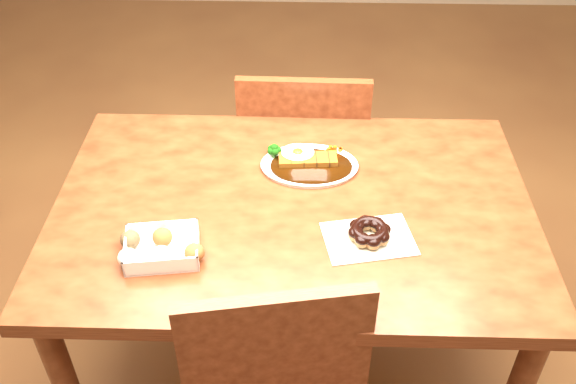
{
  "coord_description": "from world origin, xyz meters",
  "views": [
    {
      "loc": [
        0.02,
        -1.22,
        1.8
      ],
      "look_at": [
        -0.01,
        -0.03,
        0.81
      ],
      "focal_mm": 40.0,
      "sensor_mm": 36.0,
      "label": 1
    }
  ],
  "objects_px": {
    "table": "(293,233)",
    "chair_far": "(303,162)",
    "pon_de_ring": "(369,233)",
    "katsu_curry_plate": "(308,163)",
    "donut_box": "(160,248)"
  },
  "relations": [
    {
      "from": "katsu_curry_plate",
      "to": "pon_de_ring",
      "type": "bearing_deg",
      "value": -62.34
    },
    {
      "from": "chair_far",
      "to": "donut_box",
      "type": "xyz_separation_m",
      "value": [
        -0.32,
        -0.72,
        0.3
      ]
    },
    {
      "from": "chair_far",
      "to": "katsu_curry_plate",
      "type": "height_order",
      "value": "chair_far"
    },
    {
      "from": "pon_de_ring",
      "to": "katsu_curry_plate",
      "type": "bearing_deg",
      "value": 117.66
    },
    {
      "from": "table",
      "to": "chair_far",
      "type": "distance_m",
      "value": 0.56
    },
    {
      "from": "chair_far",
      "to": "pon_de_ring",
      "type": "xyz_separation_m",
      "value": [
        0.16,
        -0.66,
        0.29
      ]
    },
    {
      "from": "table",
      "to": "donut_box",
      "type": "distance_m",
      "value": 0.37
    },
    {
      "from": "katsu_curry_plate",
      "to": "pon_de_ring",
      "type": "relative_size",
      "value": 1.1
    },
    {
      "from": "table",
      "to": "katsu_curry_plate",
      "type": "height_order",
      "value": "katsu_curry_plate"
    },
    {
      "from": "donut_box",
      "to": "pon_de_ring",
      "type": "distance_m",
      "value": 0.48
    },
    {
      "from": "katsu_curry_plate",
      "to": "chair_far",
      "type": "bearing_deg",
      "value": 91.88
    },
    {
      "from": "katsu_curry_plate",
      "to": "pon_de_ring",
      "type": "xyz_separation_m",
      "value": [
        0.15,
        -0.28,
        0.01
      ]
    },
    {
      "from": "table",
      "to": "chair_far",
      "type": "bearing_deg",
      "value": 87.53
    },
    {
      "from": "table",
      "to": "chair_far",
      "type": "height_order",
      "value": "chair_far"
    },
    {
      "from": "chair_far",
      "to": "donut_box",
      "type": "relative_size",
      "value": 4.36
    }
  ]
}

